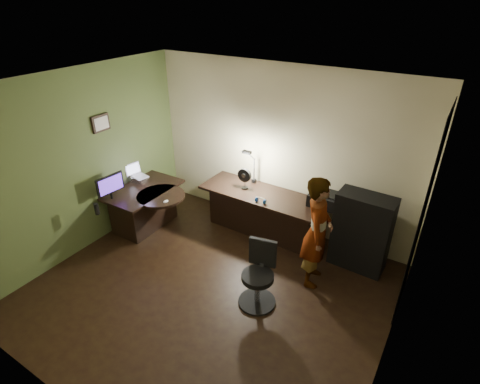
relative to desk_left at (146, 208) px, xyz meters
The scene contains 27 objects.
floor 2.01m from the desk_left, 22.02° to the right, with size 4.50×4.00×0.01m, color black.
ceiling 3.07m from the desk_left, 22.02° to the right, with size 4.50×4.00×0.01m, color silver.
wall_back 2.44m from the desk_left, 34.65° to the left, with size 4.50×0.01×2.70m, color #C3B88D.
wall_front 3.45m from the desk_left, 56.31° to the right, with size 4.50×0.01×2.70m, color #C3B88D.
wall_left 1.31m from the desk_left, 119.86° to the right, with size 0.01×4.00×2.70m, color #C3B88D.
wall_right 4.27m from the desk_left, 10.27° to the right, with size 0.01×4.00×2.70m, color #C3B88D.
green_wall_overlay 1.30m from the desk_left, 118.98° to the right, with size 0.00×4.00×2.70m, color #4C5E2E.
arched_doorway 4.20m from the desk_left, ahead, with size 0.01×0.90×2.60m, color black.
french_door 4.32m from the desk_left, 17.61° to the right, with size 0.02×0.92×2.10m, color white.
framed_picture 1.57m from the desk_left, 143.34° to the right, with size 0.04×0.30×0.25m, color black.
desk_left is the anchor object (origin of this frame).
desk_right 1.95m from the desk_left, 25.24° to the left, with size 2.02×0.71×0.76m, color black.
cabinet 3.48m from the desk_left, 14.46° to the left, with size 0.77×0.39×1.16m, color black.
laptop_stand 0.51m from the desk_left, 147.77° to the left, with size 0.25×0.21×0.11m, color silver.
laptop 0.63m from the desk_left, 144.50° to the left, with size 0.30×0.28×0.20m, color silver.
monitor 0.72m from the desk_left, 111.88° to the right, with size 0.09×0.46×0.30m, color black.
mouse 0.70m from the desk_left, 10.94° to the right, with size 0.06×0.09×0.04m, color silver.
phone 0.49m from the desk_left, 108.10° to the right, with size 0.06×0.12×0.01m, color black.
pen 0.40m from the desk_left, 66.21° to the right, with size 0.01×0.15×0.01m, color black.
speaker 1.00m from the desk_left, 92.04° to the right, with size 0.07×0.07×0.17m, color black.
notepad 0.67m from the desk_left, 15.52° to the right, with size 0.14×0.19×0.01m, color silver.
desk_fan 1.77m from the desk_left, 30.27° to the left, with size 0.23×0.12×0.35m, color black.
headphones 2.02m from the desk_left, 16.83° to the left, with size 0.18×0.07×0.08m, color navy.
printer 2.97m from the desk_left, 20.18° to the left, with size 0.47×0.37×0.21m, color black.
desk_lamp 1.98m from the desk_left, 36.57° to the left, with size 0.17×0.31×0.69m, color black.
office_chair 2.56m from the desk_left, 13.09° to the right, with size 0.49×0.49×0.87m, color black.
person 2.97m from the desk_left, ahead, with size 0.57×0.38×1.60m, color #D8A88C.
Camera 1 is at (2.37, -3.01, 3.62)m, focal length 28.00 mm.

